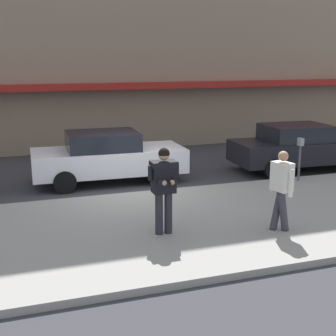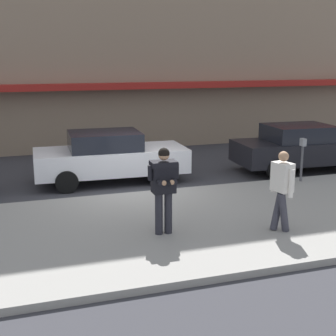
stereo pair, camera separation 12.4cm
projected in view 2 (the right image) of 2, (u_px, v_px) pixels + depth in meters
name	position (u px, v px, depth m)	size (l,w,h in m)	color
ground_plane	(135.00, 195.00, 12.88)	(80.00, 80.00, 0.00)	#333338
sidewalk	(209.00, 222.00, 10.53)	(32.00, 5.30, 0.14)	gray
curb_paint_line	(169.00, 191.00, 13.23)	(28.00, 0.12, 0.01)	silver
parked_sedan_mid	(110.00, 156.00, 14.04)	(4.55, 2.04, 1.54)	silver
parked_sedan_far	(301.00, 147.00, 15.47)	(4.58, 2.09, 1.54)	black
man_texting_on_phone	(164.00, 182.00, 9.39)	(0.65, 0.58, 1.81)	#23232B
pedestrian_in_light_coat	(282.00, 186.00, 9.59)	(0.39, 0.59, 1.70)	#33333D
parking_meter	(302.00, 153.00, 13.57)	(0.12, 0.18, 1.27)	#4C4C51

